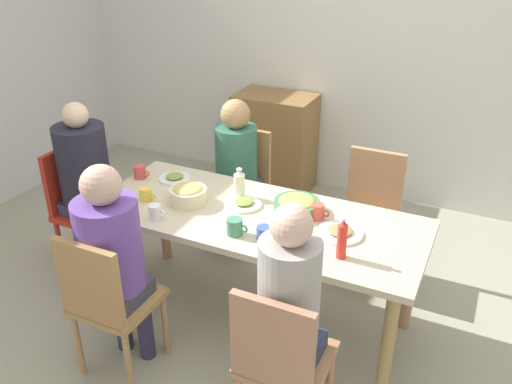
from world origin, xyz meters
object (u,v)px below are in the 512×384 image
object	(u,v)px
cup_5	(235,227)
cup_4	(146,194)
plate_1	(244,204)
chair_3	(280,358)
cup_2	(155,212)
cup_1	(140,172)
bottle_1	(239,184)
cup_3	(264,233)
plate_0	(175,178)
cup_6	(318,212)
person_2	(112,252)
bowl_0	(188,194)
chair_1	(81,202)
person_3	(289,307)
cup_0	(286,248)
side_cabinet	(275,143)
chair_0	(370,208)
bottle_0	(342,239)
person_1	(86,173)
chair_2	(107,299)
plate_2	(340,233)
person_4	(236,162)
chair_4	(242,181)
bowl_1	(297,205)

from	to	relation	value
cup_5	cup_4	bearing A→B (deg)	169.82
plate_1	cup_5	bearing A→B (deg)	-72.02
chair_3	cup_2	distance (m)	1.14
cup_1	bottle_1	distance (m)	0.72
chair_3	cup_3	world-z (taller)	chair_3
plate_0	cup_6	world-z (taller)	cup_6
person_2	cup_3	xyz separation A→B (m)	(0.65, 0.48, 0.02)
bowl_0	cup_2	world-z (taller)	bowl_0
chair_1	cup_1	distance (m)	0.54
cup_4	cup_5	size ratio (longest dim) A/B	0.88
person_3	cup_6	bearing A→B (deg)	100.77
chair_3	cup_0	xyz separation A→B (m)	(-0.17, 0.46, 0.28)
cup_4	side_cabinet	size ratio (longest dim) A/B	0.12
chair_0	plate_0	xyz separation A→B (m)	(-1.19, -0.58, 0.24)
cup_0	bottle_0	size ratio (longest dim) A/B	0.48
bottle_0	chair_3	bearing A→B (deg)	-98.71
chair_1	cup_4	size ratio (longest dim) A/B	8.19
bottle_0	bottle_1	size ratio (longest dim) A/B	1.21
plate_1	bottle_1	xyz separation A→B (m)	(-0.08, 0.10, 0.07)
plate_0	cup_2	xyz separation A→B (m)	(0.19, -0.49, 0.03)
cup_0	cup_2	bearing A→B (deg)	177.50
person_1	chair_2	xyz separation A→B (m)	(0.78, -0.78, -0.24)
chair_3	bottle_0	size ratio (longest dim) A/B	3.90
plate_1	cup_4	size ratio (longest dim) A/B	1.95
plate_0	person_3	bearing A→B (deg)	-36.81
plate_2	chair_3	bearing A→B (deg)	-91.15
cup_3	cup_4	size ratio (longest dim) A/B	1.05
bottle_1	cup_1	bearing A→B (deg)	-176.27
cup_3	cup_6	distance (m)	0.38
person_2	bottle_0	size ratio (longest dim) A/B	5.38
bowl_0	bottle_0	world-z (taller)	bottle_0
person_3	plate_2	bearing A→B (deg)	88.70
person_4	cup_0	xyz separation A→B (m)	(0.81, -1.01, 0.08)
cup_1	chair_3	bearing A→B (deg)	-32.70
person_2	bottle_1	xyz separation A→B (m)	(0.30, 0.86, 0.08)
plate_0	side_cabinet	bearing A→B (deg)	88.23
bottle_0	chair_4	bearing A→B (deg)	137.23
plate_2	bottle_0	world-z (taller)	bottle_0
plate_0	person_4	bearing A→B (deg)	68.08
cup_0	cup_3	world-z (taller)	cup_0
cup_4	cup_5	bearing A→B (deg)	-10.18
chair_0	chair_2	size ratio (longest dim) A/B	1.00
bowl_0	cup_3	xyz separation A→B (m)	(0.59, -0.18, -0.02)
chair_1	bottle_0	world-z (taller)	bottle_0
bowl_1	cup_2	xyz separation A→B (m)	(-0.70, -0.43, -0.00)
cup_4	cup_5	xyz separation A→B (m)	(0.68, -0.12, 0.01)
person_4	bowl_1	distance (m)	0.89
cup_2	cup_3	bearing A→B (deg)	6.22
plate_1	cup_5	size ratio (longest dim) A/B	1.72
person_3	bowl_1	distance (m)	0.88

